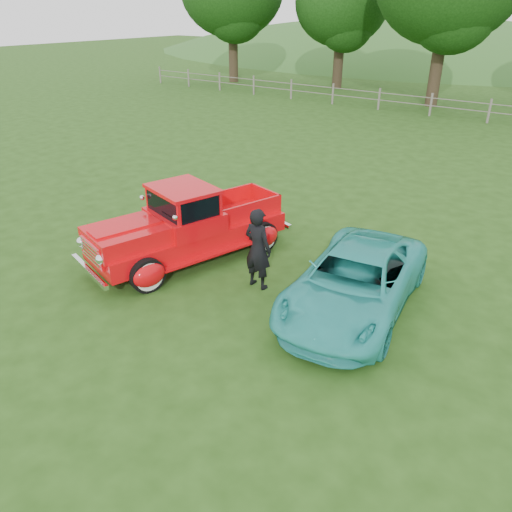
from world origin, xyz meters
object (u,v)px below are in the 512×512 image
Objects in this scene: teal_sedan at (355,282)px; red_pickup at (188,227)px; tree_mid_west at (342,2)px; man at (258,249)px.

red_pickup is at bearing 175.23° from teal_sedan.
teal_sedan is at bearing 18.95° from red_pickup.
tree_mid_west is at bearing 110.69° from teal_sedan.
red_pickup is 4.21m from teal_sedan.
man reaches higher than teal_sedan.
man is at bearing -177.62° from teal_sedan.
red_pickup is 2.96× the size of man.
red_pickup is at bearing -1.02° from man.
tree_mid_west is 1.91× the size of teal_sedan.
man is at bearing -64.54° from tree_mid_west.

